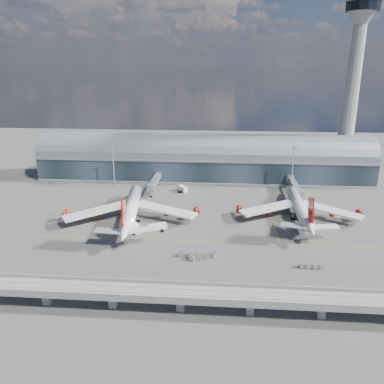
# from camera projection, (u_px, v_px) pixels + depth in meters

# --- Properties ---
(ground) EXTENTS (500.00, 500.00, 0.00)m
(ground) POSITION_uv_depth(u_px,v_px,m) (194.00, 230.00, 160.91)
(ground) COLOR #474744
(ground) RESTS_ON ground
(taxi_lines) EXTENTS (200.00, 80.12, 0.01)m
(taxi_lines) POSITION_uv_depth(u_px,v_px,m) (197.00, 211.00, 181.73)
(taxi_lines) COLOR gold
(taxi_lines) RESTS_ON ground
(terminal) EXTENTS (200.00, 30.00, 28.00)m
(terminal) POSITION_uv_depth(u_px,v_px,m) (203.00, 160.00, 230.66)
(terminal) COLOR #1D2930
(terminal) RESTS_ON ground
(control_tower) EXTENTS (19.00, 19.00, 103.00)m
(control_tower) POSITION_uv_depth(u_px,v_px,m) (351.00, 93.00, 215.93)
(control_tower) COLOR gray
(control_tower) RESTS_ON ground
(guideway) EXTENTS (220.00, 8.50, 7.20)m
(guideway) POSITION_uv_depth(u_px,v_px,m) (180.00, 295.00, 107.37)
(guideway) COLOR gray
(guideway) RESTS_ON ground
(floodlight_mast_left) EXTENTS (3.00, 0.70, 25.70)m
(floodlight_mast_left) POSITION_uv_depth(u_px,v_px,m) (113.00, 165.00, 211.93)
(floodlight_mast_left) COLOR gray
(floodlight_mast_left) RESTS_ON ground
(floodlight_mast_right) EXTENTS (3.00, 0.70, 25.70)m
(floodlight_mast_right) POSITION_uv_depth(u_px,v_px,m) (292.00, 168.00, 204.58)
(floodlight_mast_right) COLOR gray
(floodlight_mast_right) RESTS_ON ground
(airliner_left) EXTENTS (62.54, 65.79, 20.05)m
(airliner_left) POSITION_uv_depth(u_px,v_px,m) (131.00, 209.00, 168.83)
(airliner_left) COLOR white
(airliner_left) RESTS_ON ground
(airliner_right) EXTENTS (57.81, 60.41, 19.19)m
(airliner_right) POSITION_uv_depth(u_px,v_px,m) (299.00, 208.00, 171.67)
(airliner_right) COLOR white
(airliner_right) RESTS_ON ground
(jet_bridge_left) EXTENTS (4.40, 28.00, 7.25)m
(jet_bridge_left) POSITION_uv_depth(u_px,v_px,m) (155.00, 181.00, 211.16)
(jet_bridge_left) COLOR gray
(jet_bridge_left) RESTS_ON ground
(jet_bridge_right) EXTENTS (4.40, 32.00, 7.25)m
(jet_bridge_right) POSITION_uv_depth(u_px,v_px,m) (294.00, 185.00, 203.68)
(jet_bridge_right) COLOR gray
(jet_bridge_right) RESTS_ON ground
(service_truck_0) EXTENTS (6.08, 7.97, 3.21)m
(service_truck_0) POSITION_uv_depth(u_px,v_px,m) (136.00, 228.00, 158.79)
(service_truck_0) COLOR silver
(service_truck_0) RESTS_ON ground
(service_truck_1) EXTENTS (5.51, 3.20, 3.03)m
(service_truck_1) POSITION_uv_depth(u_px,v_px,m) (127.00, 226.00, 161.66)
(service_truck_1) COLOR silver
(service_truck_1) RESTS_ON ground
(service_truck_2) EXTENTS (8.26, 5.66, 2.92)m
(service_truck_2) POSITION_uv_depth(u_px,v_px,m) (157.00, 227.00, 160.65)
(service_truck_2) COLOR silver
(service_truck_2) RESTS_ON ground
(service_truck_3) EXTENTS (3.77, 6.78, 3.10)m
(service_truck_3) POSITION_uv_depth(u_px,v_px,m) (305.00, 214.00, 173.86)
(service_truck_3) COLOR silver
(service_truck_3) RESTS_ON ground
(service_truck_4) EXTENTS (4.12, 5.75, 3.03)m
(service_truck_4) POSITION_uv_depth(u_px,v_px,m) (305.00, 212.00, 176.07)
(service_truck_4) COLOR silver
(service_truck_4) RESTS_ON ground
(service_truck_5) EXTENTS (5.90, 6.82, 3.18)m
(service_truck_5) POSITION_uv_depth(u_px,v_px,m) (183.00, 189.00, 208.74)
(service_truck_5) COLOR silver
(service_truck_5) RESTS_ON ground
(cargo_train_0) EXTENTS (10.38, 5.29, 1.75)m
(cargo_train_0) POSITION_uv_depth(u_px,v_px,m) (203.00, 256.00, 137.46)
(cargo_train_0) COLOR gray
(cargo_train_0) RESTS_ON ground
(cargo_train_1) EXTENTS (6.94, 1.64, 1.54)m
(cargo_train_1) POSITION_uv_depth(u_px,v_px,m) (187.00, 255.00, 138.72)
(cargo_train_1) COLOR gray
(cargo_train_1) RESTS_ON ground
(cargo_train_2) EXTENTS (8.89, 2.22, 1.47)m
(cargo_train_2) POSITION_uv_depth(u_px,v_px,m) (312.00, 267.00, 130.86)
(cargo_train_2) COLOR gray
(cargo_train_2) RESTS_ON ground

